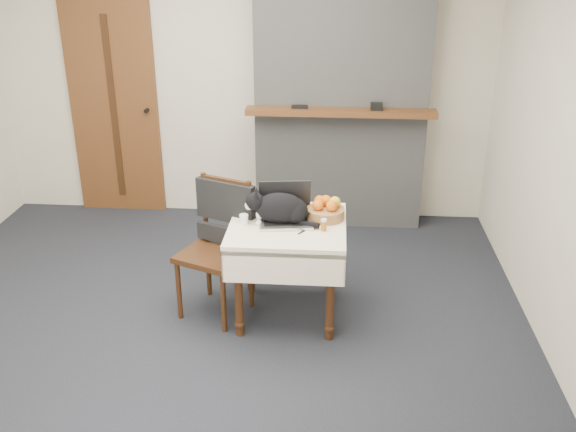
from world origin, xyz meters
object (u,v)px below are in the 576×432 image
cat (281,209)px  cream_jar (244,219)px  side_table (288,238)px  fruit_basket (326,210)px  pill_bottle (324,225)px  laptop (285,211)px  chair (221,228)px  door (114,109)px

cat → cream_jar: (-0.25, -0.04, -0.07)m
side_table → fruit_basket: 0.32m
cream_jar → pill_bottle: bearing=-6.9°
side_table → laptop: bearing=112.4°
side_table → cream_jar: size_ratio=11.57×
laptop → pill_bottle: size_ratio=4.77×
pill_bottle → chair: chair is taller
cream_jar → fruit_basket: fruit_basket is taller
door → cream_jar: 2.37m
fruit_basket → pill_bottle: bearing=-92.0°
cream_jar → pill_bottle: 0.54m
side_table → cat: (-0.04, 0.00, 0.22)m
cream_jar → chair: bearing=151.1°
pill_bottle → laptop: bearing=151.1°
door → fruit_basket: size_ratio=7.70×
door → laptop: bearing=-45.4°
fruit_basket → cat: bearing=-160.1°
door → pill_bottle: size_ratio=24.57×
side_table → fruit_basket: bearing=23.4°
door → laptop: door is taller
laptop → fruit_basket: (0.27, 0.06, -0.01)m
side_table → laptop: laptop is taller
laptop → cream_jar: laptop is taller
laptop → cat: (-0.02, -0.05, 0.04)m
pill_bottle → fruit_basket: (0.01, 0.21, 0.02)m
door → cream_jar: size_ratio=29.68×
laptop → fruit_basket: laptop is taller
laptop → cream_jar: bearing=-170.8°
door → laptop: 2.49m
fruit_basket → door: bearing=139.8°
cream_jar → pill_bottle: (0.53, -0.06, 0.01)m
chair → cream_jar: bearing=-6.1°
laptop → cat: bearing=-124.5°
door → side_table: size_ratio=2.56×
pill_bottle → cat: bearing=160.8°
cat → door: bearing=129.4°
cat → cream_jar: size_ratio=7.50×
door → cat: size_ratio=3.96×
door → chair: size_ratio=2.07×
pill_bottle → chair: bearing=167.1°
cat → fruit_basket: size_ratio=1.95×
pill_bottle → door: bearing=136.4°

